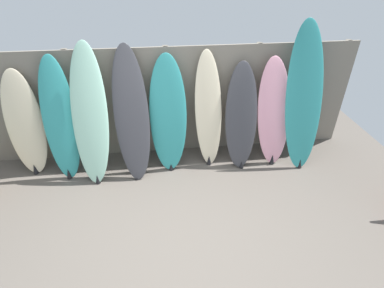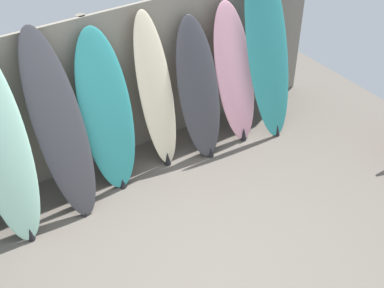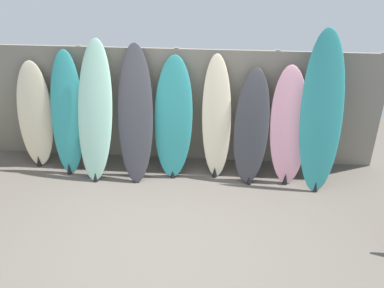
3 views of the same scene
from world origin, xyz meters
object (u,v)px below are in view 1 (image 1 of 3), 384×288
(surfboard_charcoal_3, at_px, (131,115))
(surfboard_teal_8, at_px, (304,98))
(surfboard_seafoam_2, at_px, (90,116))
(surfboard_cream_5, at_px, (208,111))
(surfboard_pink_7, at_px, (274,113))
(surfboard_cream_0, at_px, (25,125))
(surfboard_teal_1, at_px, (60,120))
(surfboard_teal_4, at_px, (168,115))
(surfboard_charcoal_6, at_px, (241,116))

(surfboard_charcoal_3, height_order, surfboard_teal_8, surfboard_teal_8)
(surfboard_seafoam_2, xyz_separation_m, surfboard_cream_5, (1.75, 0.14, -0.10))
(surfboard_cream_5, height_order, surfboard_pink_7, surfboard_cream_5)
(surfboard_seafoam_2, xyz_separation_m, surfboard_charcoal_3, (0.59, 0.02, -0.04))
(surfboard_cream_0, distance_m, surfboard_charcoal_3, 1.61)
(surfboard_cream_0, relative_size, surfboard_seafoam_2, 0.81)
(surfboard_teal_1, relative_size, surfboard_teal_4, 1.02)
(surfboard_teal_1, height_order, surfboard_charcoal_6, surfboard_teal_1)
(surfboard_charcoal_6, distance_m, surfboard_pink_7, 0.53)
(surfboard_seafoam_2, distance_m, surfboard_pink_7, 2.79)
(surfboard_teal_1, height_order, surfboard_seafoam_2, surfboard_seafoam_2)
(surfboard_teal_1, height_order, surfboard_teal_8, surfboard_teal_8)
(surfboard_teal_1, bearing_deg, surfboard_seafoam_2, -10.93)
(surfboard_charcoal_6, bearing_deg, surfboard_cream_5, 170.48)
(surfboard_charcoal_6, bearing_deg, surfboard_cream_0, 177.52)
(surfboard_charcoal_3, bearing_deg, surfboard_pink_7, 1.47)
(surfboard_cream_5, bearing_deg, surfboard_teal_1, -178.53)
(surfboard_cream_0, bearing_deg, surfboard_pink_7, -1.87)
(surfboard_seafoam_2, xyz_separation_m, surfboard_teal_4, (1.12, 0.10, -0.11))
(surfboard_charcoal_3, relative_size, surfboard_pink_7, 1.15)
(surfboard_cream_5, bearing_deg, surfboard_cream_0, 178.82)
(surfboard_teal_4, bearing_deg, surfboard_teal_8, -2.74)
(surfboard_charcoal_3, bearing_deg, surfboard_cream_0, 173.54)
(surfboard_cream_5, height_order, surfboard_charcoal_6, surfboard_cream_5)
(surfboard_cream_0, height_order, surfboard_teal_4, surfboard_teal_4)
(surfboard_teal_1, distance_m, surfboard_charcoal_3, 1.05)
(surfboard_pink_7, bearing_deg, surfboard_cream_0, 178.13)
(surfboard_teal_1, bearing_deg, surfboard_teal_4, 0.43)
(surfboard_teal_4, relative_size, surfboard_teal_8, 0.81)
(surfboard_cream_0, bearing_deg, surfboard_charcoal_6, -2.48)
(surfboard_charcoal_3, distance_m, surfboard_charcoal_6, 1.68)
(surfboard_teal_1, xyz_separation_m, surfboard_cream_5, (2.21, 0.06, -0.01))
(surfboard_teal_8, bearing_deg, surfboard_charcoal_6, 176.42)
(surfboard_teal_1, relative_size, surfboard_cream_5, 1.01)
(surfboard_charcoal_3, bearing_deg, surfboard_teal_1, 176.30)
(surfboard_cream_0, relative_size, surfboard_pink_7, 0.97)
(surfboard_teal_1, bearing_deg, surfboard_cream_5, 1.47)
(surfboard_cream_0, xyz_separation_m, surfboard_charcoal_3, (1.60, -0.18, 0.15))
(surfboard_seafoam_2, bearing_deg, surfboard_cream_0, 168.73)
(surfboard_cream_0, height_order, surfboard_teal_1, surfboard_teal_1)
(surfboard_teal_4, bearing_deg, surfboard_cream_5, 4.06)
(surfboard_seafoam_2, height_order, surfboard_teal_8, surfboard_teal_8)
(surfboard_teal_4, relative_size, surfboard_pink_7, 1.06)
(surfboard_seafoam_2, relative_size, surfboard_teal_8, 0.90)
(surfboard_teal_1, relative_size, surfboard_charcoal_3, 0.94)
(surfboard_charcoal_3, distance_m, surfboard_teal_4, 0.55)
(surfboard_charcoal_3, distance_m, surfboard_cream_5, 1.18)
(surfboard_seafoam_2, relative_size, surfboard_teal_4, 1.12)
(surfboard_seafoam_2, relative_size, surfboard_charcoal_6, 1.23)
(surfboard_pink_7, bearing_deg, surfboard_charcoal_6, -178.08)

